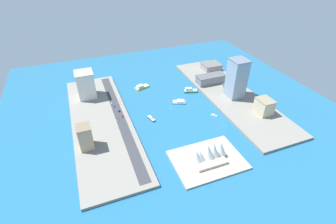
# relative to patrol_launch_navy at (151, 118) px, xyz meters

# --- Properties ---
(ground_plane) EXTENTS (440.00, 440.00, 0.00)m
(ground_plane) POSITION_rel_patrol_launch_navy_xyz_m (-32.79, -15.20, -1.26)
(ground_plane) COLOR #23668E
(quay_west) EXTENTS (70.00, 240.00, 3.13)m
(quay_west) POSITION_rel_patrol_launch_navy_xyz_m (-125.90, -15.20, 0.31)
(quay_west) COLOR gray
(quay_west) RESTS_ON ground_plane
(quay_east) EXTENTS (70.00, 240.00, 3.13)m
(quay_east) POSITION_rel_patrol_launch_navy_xyz_m (60.33, -15.20, 0.31)
(quay_east) COLOR gray
(quay_east) RESTS_ON ground_plane
(peninsula_point) EXTENTS (72.09, 53.24, 2.00)m
(peninsula_point) POSITION_rel_patrol_launch_navy_xyz_m (-31.82, 90.25, -0.26)
(peninsula_point) COLOR #A89E89
(peninsula_point) RESTS_ON ground_plane
(road_strip) EXTENTS (11.45, 228.00, 0.15)m
(road_strip) POSITION_rel_patrol_launch_navy_xyz_m (37.00, -15.20, 1.95)
(road_strip) COLOR #38383D
(road_strip) RESTS_ON quay_east
(patrol_launch_navy) EXTENTS (7.84, 15.48, 3.44)m
(patrol_launch_navy) POSITION_rel_patrol_launch_navy_xyz_m (0.00, 0.00, 0.00)
(patrol_launch_navy) COLOR #1E284C
(patrol_launch_navy) RESTS_ON ground_plane
(sailboat_small_white) EXTENTS (7.62, 7.65, 12.40)m
(sailboat_small_white) POSITION_rel_patrol_launch_navy_xyz_m (-78.56, 22.99, -0.19)
(sailboat_small_white) COLOR white
(sailboat_small_white) RESTS_ON ground_plane
(ferry_green_doubledeck) EXTENTS (22.15, 13.06, 6.94)m
(ferry_green_doubledeck) POSITION_rel_patrol_launch_navy_xyz_m (-76.46, -45.19, 1.25)
(ferry_green_doubledeck) COLOR #2D8C4C
(ferry_green_doubledeck) RESTS_ON ground_plane
(ferry_yellow_fast) EXTENTS (23.94, 15.16, 6.01)m
(ferry_yellow_fast) POSITION_rel_patrol_launch_navy_xyz_m (-11.41, -82.70, 0.97)
(ferry_yellow_fast) COLOR yellow
(ferry_yellow_fast) RESTS_ON ground_plane
(catamaran_blue) EXTENTS (20.64, 16.01, 3.67)m
(catamaran_blue) POSITION_rel_patrol_launch_navy_xyz_m (-49.74, -23.19, 0.22)
(catamaran_blue) COLOR blue
(catamaran_blue) RESTS_ON ground_plane
(apartment_midrise_tan) EXTENTS (14.80, 16.51, 27.83)m
(apartment_midrise_tan) POSITION_rel_patrol_launch_navy_xyz_m (81.04, 28.07, 15.82)
(apartment_midrise_tan) COLOR tan
(apartment_midrise_tan) RESTS_ON quay_east
(tower_tall_glass) EXTENTS (22.06, 24.19, 55.49)m
(tower_tall_glass) POSITION_rel_patrol_launch_navy_xyz_m (-127.65, -7.42, 29.65)
(tower_tall_glass) COLOR #8C9EB2
(tower_tall_glass) RESTS_ON quay_west
(hotel_broad_white) EXTENTS (24.45, 26.22, 37.95)m
(hotel_broad_white) POSITION_rel_patrol_launch_navy_xyz_m (68.56, -82.04, 20.89)
(hotel_broad_white) COLOR silver
(hotel_broad_white) RESTS_ON quay_east
(warehouse_low_gray) EXTENTS (46.22, 19.00, 12.77)m
(warehouse_low_gray) POSITION_rel_patrol_launch_navy_xyz_m (-116.46, -55.72, 8.29)
(warehouse_low_gray) COLOR gray
(warehouse_low_gray) RESTS_ON quay_west
(carpark_squat_concrete) EXTENTS (30.98, 26.64, 9.93)m
(carpark_squat_concrete) POSITION_rel_patrol_launch_navy_xyz_m (-142.34, -100.27, 6.87)
(carpark_squat_concrete) COLOR gray
(carpark_squat_concrete) RESTS_ON quay_west
(office_block_beige) EXTENTS (17.97, 21.94, 20.01)m
(office_block_beige) POSITION_rel_patrol_launch_navy_xyz_m (-138.41, 43.11, 11.91)
(office_block_beige) COLOR #C6B793
(office_block_beige) RESTS_ON quay_west
(suv_black) EXTENTS (2.05, 4.75, 1.70)m
(suv_black) POSITION_rel_patrol_launch_navy_xyz_m (34.98, -27.39, 2.85)
(suv_black) COLOR black
(suv_black) RESTS_ON road_strip
(sedan_silver) EXTENTS (2.14, 4.52, 1.50)m
(sedan_silver) POSITION_rel_patrol_launch_navy_xyz_m (40.61, -8.99, 2.77)
(sedan_silver) COLOR black
(sedan_silver) RESTS_ON road_strip
(pickup_red) EXTENTS (2.10, 4.58, 1.57)m
(pickup_red) POSITION_rel_patrol_launch_navy_xyz_m (33.54, -14.51, 2.80)
(pickup_red) COLOR black
(pickup_red) RESTS_ON road_strip
(van_white) EXTENTS (2.04, 4.42, 1.56)m
(van_white) POSITION_rel_patrol_launch_navy_xyz_m (40.19, -50.51, 2.80)
(van_white) COLOR black
(van_white) RESTS_ON road_strip
(hatchback_blue) EXTENTS (1.89, 5.23, 1.55)m
(hatchback_blue) POSITION_rel_patrol_launch_navy_xyz_m (38.97, -40.88, 2.79)
(hatchback_blue) COLOR black
(hatchback_blue) RESTS_ON road_strip
(traffic_light_waterfront) EXTENTS (0.36, 0.36, 6.50)m
(traffic_light_waterfront) POSITION_rel_patrol_launch_navy_xyz_m (29.75, -43.82, 6.22)
(traffic_light_waterfront) COLOR black
(traffic_light_waterfront) RESTS_ON quay_east
(opera_landmark) EXTENTS (39.50, 26.91, 20.63)m
(opera_landmark) POSITION_rel_patrol_launch_navy_xyz_m (-32.38, 90.25, 8.91)
(opera_landmark) COLOR #BCAD93
(opera_landmark) RESTS_ON peninsula_point
(park_tree_cluster) EXTENTS (11.98, 14.63, 8.18)m
(park_tree_cluster) POSITION_rel_patrol_launch_navy_xyz_m (-131.89, -26.05, 7.28)
(park_tree_cluster) COLOR brown
(park_tree_cluster) RESTS_ON quay_west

